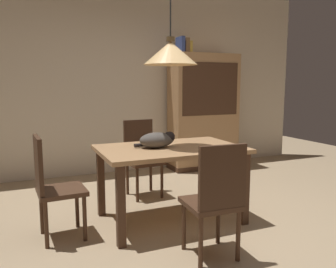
{
  "coord_description": "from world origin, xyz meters",
  "views": [
    {
      "loc": [
        -1.43,
        -2.57,
        1.36
      ],
      "look_at": [
        -0.04,
        0.69,
        0.85
      ],
      "focal_mm": 36.57,
      "sensor_mm": 36.0,
      "label": 1
    }
  ],
  "objects_px": {
    "dining_table": "(170,157)",
    "book_yellow_short": "(189,47)",
    "hutch_bookcase": "(203,114)",
    "cat_sleeping": "(158,140)",
    "book_brown_thick": "(185,46)",
    "pendant_lamp": "(170,53)",
    "chair_left_side": "(52,183)",
    "book_blue_wide": "(180,45)",
    "chair_far_back": "(142,154)",
    "chair_near_front": "(216,197)"
  },
  "relations": [
    {
      "from": "dining_table",
      "to": "book_brown_thick",
      "type": "xyz_separation_m",
      "value": [
        1.04,
        1.83,
        1.31
      ]
    },
    {
      "from": "chair_far_back",
      "to": "book_yellow_short",
      "type": "height_order",
      "value": "book_yellow_short"
    },
    {
      "from": "chair_left_side",
      "to": "book_blue_wide",
      "type": "height_order",
      "value": "book_blue_wide"
    },
    {
      "from": "chair_far_back",
      "to": "book_brown_thick",
      "type": "height_order",
      "value": "book_brown_thick"
    },
    {
      "from": "book_yellow_short",
      "to": "book_brown_thick",
      "type": "bearing_deg",
      "value": 180.0
    },
    {
      "from": "chair_far_back",
      "to": "book_brown_thick",
      "type": "xyz_separation_m",
      "value": [
        1.04,
        0.96,
        1.45
      ]
    },
    {
      "from": "dining_table",
      "to": "cat_sleeping",
      "type": "bearing_deg",
      "value": 172.05
    },
    {
      "from": "dining_table",
      "to": "chair_left_side",
      "type": "distance_m",
      "value": 1.14
    },
    {
      "from": "pendant_lamp",
      "to": "book_blue_wide",
      "type": "bearing_deg",
      "value": 62.36
    },
    {
      "from": "dining_table",
      "to": "book_yellow_short",
      "type": "xyz_separation_m",
      "value": [
        1.1,
        1.83,
        1.29
      ]
    },
    {
      "from": "chair_left_side",
      "to": "book_brown_thick",
      "type": "height_order",
      "value": "book_brown_thick"
    },
    {
      "from": "book_blue_wide",
      "to": "book_brown_thick",
      "type": "bearing_deg",
      "value": 0.0
    },
    {
      "from": "chair_far_back",
      "to": "pendant_lamp",
      "type": "height_order",
      "value": "pendant_lamp"
    },
    {
      "from": "cat_sleeping",
      "to": "hutch_bookcase",
      "type": "relative_size",
      "value": 0.21
    },
    {
      "from": "pendant_lamp",
      "to": "cat_sleeping",
      "type": "bearing_deg",
      "value": 172.05
    },
    {
      "from": "chair_near_front",
      "to": "book_yellow_short",
      "type": "height_order",
      "value": "book_yellow_short"
    },
    {
      "from": "chair_left_side",
      "to": "hutch_bookcase",
      "type": "xyz_separation_m",
      "value": [
        2.51,
        1.84,
        0.38
      ]
    },
    {
      "from": "chair_left_side",
      "to": "book_yellow_short",
      "type": "relative_size",
      "value": 4.65
    },
    {
      "from": "chair_far_back",
      "to": "book_yellow_short",
      "type": "distance_m",
      "value": 2.05
    },
    {
      "from": "cat_sleeping",
      "to": "book_blue_wide",
      "type": "xyz_separation_m",
      "value": [
        1.09,
        1.82,
        1.14
      ]
    },
    {
      "from": "dining_table",
      "to": "chair_far_back",
      "type": "height_order",
      "value": "chair_far_back"
    },
    {
      "from": "dining_table",
      "to": "chair_near_front",
      "type": "height_order",
      "value": "chair_near_front"
    },
    {
      "from": "chair_near_front",
      "to": "hutch_bookcase",
      "type": "xyz_separation_m",
      "value": [
        1.39,
        2.71,
        0.38
      ]
    },
    {
      "from": "pendant_lamp",
      "to": "hutch_bookcase",
      "type": "xyz_separation_m",
      "value": [
        1.38,
        1.83,
        -0.77
      ]
    },
    {
      "from": "dining_table",
      "to": "book_brown_thick",
      "type": "height_order",
      "value": "book_brown_thick"
    },
    {
      "from": "book_yellow_short",
      "to": "dining_table",
      "type": "bearing_deg",
      "value": -121.06
    },
    {
      "from": "book_yellow_short",
      "to": "chair_near_front",
      "type": "bearing_deg",
      "value": -112.23
    },
    {
      "from": "chair_left_side",
      "to": "book_blue_wide",
      "type": "relative_size",
      "value": 3.88
    },
    {
      "from": "pendant_lamp",
      "to": "book_brown_thick",
      "type": "distance_m",
      "value": 2.13
    },
    {
      "from": "book_brown_thick",
      "to": "pendant_lamp",
      "type": "bearing_deg",
      "value": -119.45
    },
    {
      "from": "cat_sleeping",
      "to": "pendant_lamp",
      "type": "xyz_separation_m",
      "value": [
        0.13,
        -0.02,
        0.84
      ]
    },
    {
      "from": "chair_far_back",
      "to": "chair_left_side",
      "type": "xyz_separation_m",
      "value": [
        -1.12,
        -0.88,
        0.0
      ]
    },
    {
      "from": "cat_sleeping",
      "to": "book_yellow_short",
      "type": "height_order",
      "value": "book_yellow_short"
    },
    {
      "from": "chair_left_side",
      "to": "hutch_bookcase",
      "type": "distance_m",
      "value": 3.13
    },
    {
      "from": "dining_table",
      "to": "chair_far_back",
      "type": "xyz_separation_m",
      "value": [
        -0.01,
        0.88,
        -0.14
      ]
    },
    {
      "from": "pendant_lamp",
      "to": "book_brown_thick",
      "type": "xyz_separation_m",
      "value": [
        1.04,
        1.83,
        0.3
      ]
    },
    {
      "from": "chair_near_front",
      "to": "dining_table",
      "type": "bearing_deg",
      "value": 89.75
    },
    {
      "from": "hutch_bookcase",
      "to": "cat_sleeping",
      "type": "bearing_deg",
      "value": -129.77
    },
    {
      "from": "book_blue_wide",
      "to": "chair_far_back",
      "type": "bearing_deg",
      "value": -135.33
    },
    {
      "from": "cat_sleeping",
      "to": "book_brown_thick",
      "type": "bearing_deg",
      "value": 57.35
    },
    {
      "from": "book_brown_thick",
      "to": "hutch_bookcase",
      "type": "bearing_deg",
      "value": -0.25
    },
    {
      "from": "cat_sleeping",
      "to": "book_brown_thick",
      "type": "distance_m",
      "value": 2.44
    },
    {
      "from": "cat_sleeping",
      "to": "hutch_bookcase",
      "type": "distance_m",
      "value": 2.36
    },
    {
      "from": "pendant_lamp",
      "to": "hutch_bookcase",
      "type": "distance_m",
      "value": 2.42
    },
    {
      "from": "dining_table",
      "to": "chair_near_front",
      "type": "relative_size",
      "value": 1.51
    },
    {
      "from": "dining_table",
      "to": "book_yellow_short",
      "type": "height_order",
      "value": "book_yellow_short"
    },
    {
      "from": "dining_table",
      "to": "hutch_bookcase",
      "type": "distance_m",
      "value": 2.31
    },
    {
      "from": "chair_near_front",
      "to": "book_brown_thick",
      "type": "xyz_separation_m",
      "value": [
        1.04,
        2.71,
        1.45
      ]
    },
    {
      "from": "cat_sleeping",
      "to": "book_blue_wide",
      "type": "bearing_deg",
      "value": 59.06
    },
    {
      "from": "chair_far_back",
      "to": "cat_sleeping",
      "type": "xyz_separation_m",
      "value": [
        -0.12,
        -0.86,
        0.32
      ]
    }
  ]
}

